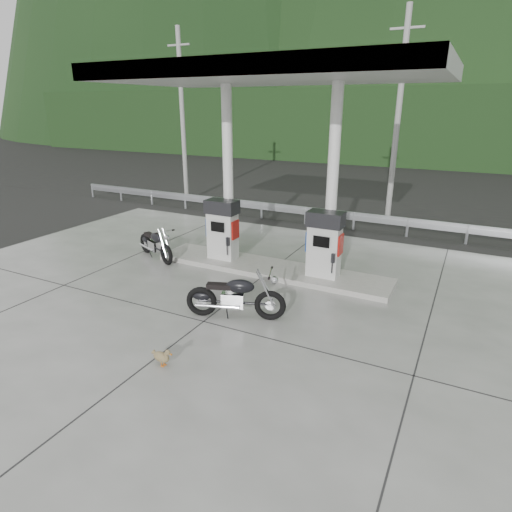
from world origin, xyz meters
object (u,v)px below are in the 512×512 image
at_px(gas_pump_left, 222,230).
at_px(motorcycle_right, 235,297).
at_px(gas_pump_right, 324,244).
at_px(duck, 161,357).
at_px(motorcycle_left, 155,244).

distance_m(gas_pump_left, motorcycle_right, 3.72).
bearing_deg(gas_pump_right, duck, -104.38).
distance_m(gas_pump_right, motorcycle_right, 3.22).
bearing_deg(gas_pump_left, duck, -70.69).
height_order(gas_pump_right, motorcycle_right, gas_pump_right).
relative_size(gas_pump_left, motorcycle_right, 0.84).
xyz_separation_m(motorcycle_left, motorcycle_right, (4.23, -2.35, 0.05)).
height_order(gas_pump_left, motorcycle_right, gas_pump_left).
xyz_separation_m(gas_pump_left, motorcycle_right, (2.14, -2.99, -0.54)).
xyz_separation_m(gas_pump_left, duck, (1.85, -5.27, -0.89)).
distance_m(gas_pump_right, duck, 5.52).
bearing_deg(motorcycle_left, gas_pump_left, 41.10).
height_order(motorcycle_right, duck, motorcycle_right).
distance_m(motorcycle_right, duck, 2.33).
bearing_deg(duck, motorcycle_right, 89.50).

